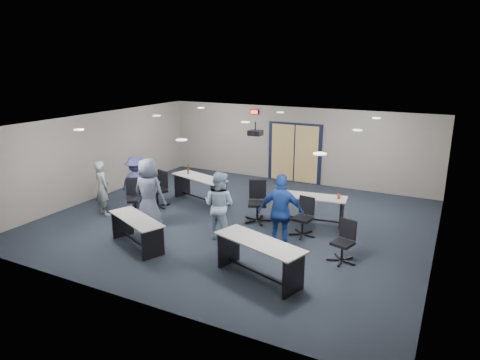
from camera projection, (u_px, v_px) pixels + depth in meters
The scene contains 24 objects.
floor at pixel (237, 221), 11.84m from camera, with size 10.00×10.00×0.00m, color #1B222C.
back_wall at pixel (295, 145), 15.32m from camera, with size 10.00×0.04×2.70m, color gray.
front_wall at pixel (120, 231), 7.62m from camera, with size 10.00×0.04×2.70m, color gray.
left_wall at pixel (99, 155), 13.68m from camera, with size 0.04×9.00×2.70m, color gray.
right_wall at pixel (441, 201), 9.27m from camera, with size 0.04×9.00×2.70m, color gray.
ceiling at pixel (237, 123), 11.11m from camera, with size 10.00×9.00×0.04m, color silver.
double_door at pixel (294, 153), 15.37m from camera, with size 2.00×0.07×2.20m.
exit_sign at pixel (254, 112), 15.68m from camera, with size 0.32×0.07×0.18m.
ceiling_projector at pixel (255, 133), 11.48m from camera, with size 0.35×0.32×0.37m.
ceiling_can_lights at pixel (241, 123), 11.33m from camera, with size 6.24×5.74×0.02m, color silver, non-canonical shape.
table_front_left at pixel (137, 227), 10.07m from camera, with size 1.86×1.25×0.72m.
table_front_right at pixel (259, 253), 8.58m from camera, with size 2.10×1.24×0.81m.
table_back_left at pixel (199, 184), 13.33m from camera, with size 2.06×1.18×1.09m.
table_back_right at pixel (311, 204), 11.56m from camera, with size 1.94×0.86×0.89m.
chair_back_a at pixel (157, 190), 12.80m from camera, with size 0.69×0.69×1.09m, color black, non-canonical shape.
chair_back_c at pixel (257, 202), 11.62m from camera, with size 0.71×0.71×1.12m, color black, non-canonical shape.
chair_back_d at pixel (303, 217), 10.70m from camera, with size 0.62×0.62×0.99m, color black, non-canonical shape.
chair_loose_left at pixel (135, 198), 12.09m from camera, with size 0.66×0.66×1.05m, color black, non-canonical shape.
chair_loose_right at pixel (343, 242), 9.31m from camera, with size 0.59×0.59×0.94m, color black, non-canonical shape.
person_gray at pixel (102, 188), 12.10m from camera, with size 0.58×0.38×1.58m, color gray.
person_plaid at pixel (149, 192), 11.29m from camera, with size 0.89×0.58×1.83m, color slate.
person_lightblue at pixel (219, 205), 10.48m from camera, with size 0.83×0.65×1.71m, color #A4BED9.
person_navy at pixel (281, 213), 9.82m from camera, with size 1.07×0.44×1.82m, color navy.
person_back at pixel (137, 184), 12.45m from camera, with size 1.06×0.61×1.64m, color navy.
Camera 1 is at (5.16, -9.82, 4.29)m, focal length 32.00 mm.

